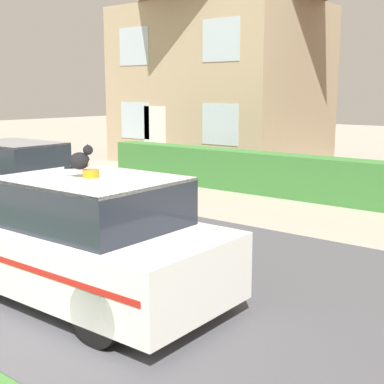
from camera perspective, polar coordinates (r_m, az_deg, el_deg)
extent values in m
cube|color=#4C4C51|center=(7.78, -2.20, -8.76)|extent=(28.00, 6.13, 0.01)
cube|color=#3D7F38|center=(13.04, 14.54, 1.20)|extent=(13.79, 0.69, 1.06)
cylinder|color=black|center=(8.53, -13.83, -4.89)|extent=(0.68, 0.21, 0.68)
cylinder|color=black|center=(6.77, 0.12, -8.67)|extent=(0.68, 0.21, 0.68)
cylinder|color=black|center=(5.69, -9.91, -12.70)|extent=(0.68, 0.21, 0.68)
cube|color=white|center=(7.02, -12.37, -6.12)|extent=(4.21, 1.86, 0.80)
cube|color=#232833|center=(6.59, -10.63, -0.96)|extent=(2.04, 1.64, 0.58)
cube|color=white|center=(6.54, -10.71, 1.37)|extent=(2.04, 1.64, 0.04)
cube|color=red|center=(7.58, -7.19, -4.23)|extent=(3.97, 0.08, 0.07)
cube|color=red|center=(6.49, -18.48, -7.25)|extent=(3.97, 0.08, 0.07)
cylinder|color=orange|center=(6.53, -10.73, 1.95)|extent=(0.20, 0.20, 0.09)
ellipsoid|color=black|center=(6.54, -11.90, 3.26)|extent=(0.28, 0.29, 0.21)
ellipsoid|color=beige|center=(6.55, -11.10, 3.16)|extent=(0.11, 0.11, 0.11)
sphere|color=black|center=(6.53, -11.04, 4.41)|extent=(0.12, 0.12, 0.12)
cone|color=black|center=(6.49, -11.04, 4.83)|extent=(0.05, 0.05, 0.05)
cone|color=black|center=(6.56, -11.07, 4.89)|extent=(0.05, 0.05, 0.05)
cylinder|color=black|center=(6.64, -12.62, 2.59)|extent=(0.15, 0.18, 0.04)
cylinder|color=black|center=(15.04, -19.64, 1.26)|extent=(0.58, 0.21, 0.58)
cylinder|color=black|center=(12.78, -12.83, 0.05)|extent=(0.58, 0.21, 0.58)
cylinder|color=black|center=(11.93, -18.29, -0.97)|extent=(0.58, 0.21, 0.58)
cube|color=gray|center=(13.45, -19.09, 0.99)|extent=(4.56, 1.75, 0.60)
cube|color=#232833|center=(13.07, -18.41, 3.60)|extent=(2.27, 1.54, 0.67)
cube|color=gray|center=(13.04, -18.49, 4.98)|extent=(2.27, 1.54, 0.04)
cube|color=tan|center=(20.28, 3.10, 11.26)|extent=(6.86, 5.26, 5.63)
cube|color=white|center=(18.89, -3.99, 5.94)|extent=(1.00, 0.02, 2.10)
cube|color=silver|center=(19.51, -6.08, 7.60)|extent=(1.40, 0.02, 1.30)
cube|color=silver|center=(17.06, 2.99, 7.22)|extent=(1.40, 0.02, 1.30)
cube|color=silver|center=(19.55, -6.24, 15.20)|extent=(1.40, 0.02, 1.30)
cube|color=silver|center=(17.10, 3.08, 15.90)|extent=(1.40, 0.02, 1.30)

